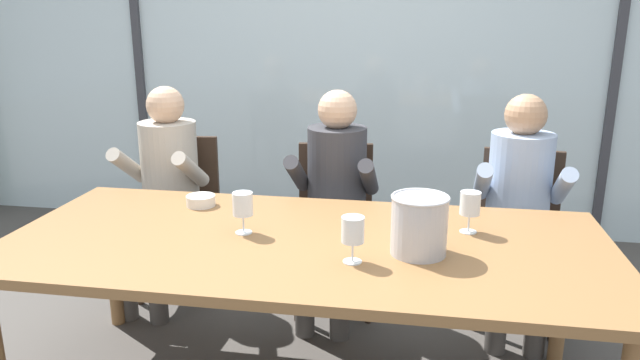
% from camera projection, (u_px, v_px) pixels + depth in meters
% --- Properties ---
extents(ground, '(14.00, 14.00, 0.00)m').
position_uv_depth(ground, '(338.00, 292.00, 3.52)').
color(ground, '#4C4742').
extents(window_glass_panel, '(7.63, 0.03, 2.60)m').
position_uv_depth(window_glass_panel, '(362.00, 56.00, 4.27)').
color(window_glass_panel, silver).
rests_on(window_glass_panel, ground).
extents(window_mullion_left, '(0.06, 0.06, 2.60)m').
position_uv_depth(window_mullion_left, '(139.00, 54.00, 4.53)').
color(window_mullion_left, '#38383D').
rests_on(window_mullion_left, ground).
extents(window_mullion_right, '(0.06, 0.06, 2.60)m').
position_uv_depth(window_mullion_right, '(617.00, 60.00, 3.97)').
color(window_mullion_right, '#38383D').
rests_on(window_mullion_right, ground).
extents(hillside_vineyard, '(13.63, 2.40, 2.05)m').
position_uv_depth(hillside_vineyard, '(392.00, 56.00, 8.15)').
color(hillside_vineyard, '#477A38').
rests_on(hillside_vineyard, ground).
extents(dining_table, '(2.43, 1.09, 0.73)m').
position_uv_depth(dining_table, '(305.00, 253.00, 2.39)').
color(dining_table, olive).
rests_on(dining_table, ground).
extents(chair_near_curtain, '(0.50, 0.50, 0.89)m').
position_uv_depth(chair_near_curtain, '(181.00, 201.00, 3.51)').
color(chair_near_curtain, '#332319').
rests_on(chair_near_curtain, ground).
extents(chair_left_of_center, '(0.49, 0.49, 0.89)m').
position_uv_depth(chair_left_of_center, '(335.00, 212.00, 3.32)').
color(chair_left_of_center, '#332319').
rests_on(chair_left_of_center, ground).
extents(chair_center, '(0.49, 0.49, 0.89)m').
position_uv_depth(chair_center, '(519.00, 221.00, 3.17)').
color(chair_center, '#332319').
rests_on(chair_center, ground).
extents(person_beige_jumper, '(0.48, 0.62, 1.21)m').
position_uv_depth(person_beige_jumper, '(164.00, 180.00, 3.32)').
color(person_beige_jumper, '#B7AD9E').
rests_on(person_beige_jumper, ground).
extents(person_charcoal_jacket, '(0.47, 0.62, 1.21)m').
position_uv_depth(person_charcoal_jacket, '(334.00, 188.00, 3.16)').
color(person_charcoal_jacket, '#38383D').
rests_on(person_charcoal_jacket, ground).
extents(person_pale_blue_shirt, '(0.48, 0.62, 1.21)m').
position_uv_depth(person_pale_blue_shirt, '(520.00, 197.00, 3.00)').
color(person_pale_blue_shirt, '#9EB2D1').
rests_on(person_pale_blue_shirt, ground).
extents(ice_bucket_primary, '(0.22, 0.22, 0.23)m').
position_uv_depth(ice_bucket_primary, '(419.00, 224.00, 2.21)').
color(ice_bucket_primary, '#B7B7BC').
rests_on(ice_bucket_primary, dining_table).
extents(tasting_bowl, '(0.14, 0.14, 0.05)m').
position_uv_depth(tasting_bowl, '(201.00, 201.00, 2.78)').
color(tasting_bowl, silver).
rests_on(tasting_bowl, dining_table).
extents(wine_glass_by_left_taster, '(0.08, 0.08, 0.17)m').
position_uv_depth(wine_glass_by_left_taster, '(243.00, 206.00, 2.41)').
color(wine_glass_by_left_taster, silver).
rests_on(wine_glass_by_left_taster, dining_table).
extents(wine_glass_near_bucket, '(0.08, 0.08, 0.17)m').
position_uv_depth(wine_glass_near_bucket, '(470.00, 205.00, 2.42)').
color(wine_glass_near_bucket, silver).
rests_on(wine_glass_near_bucket, dining_table).
extents(wine_glass_center_pour, '(0.08, 0.08, 0.17)m').
position_uv_depth(wine_glass_center_pour, '(353.00, 232.00, 2.13)').
color(wine_glass_center_pour, silver).
rests_on(wine_glass_center_pour, dining_table).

